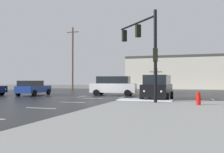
{
  "coord_description": "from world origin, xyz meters",
  "views": [
    {
      "loc": [
        8.27,
        -22.26,
        1.62
      ],
      "look_at": [
        -0.38,
        4.61,
        2.07
      ],
      "focal_mm": 39.46,
      "sensor_mm": 36.0,
      "label": 1
    }
  ],
  "objects": [
    {
      "name": "ground_plane",
      "position": [
        0.0,
        0.0,
        0.0
      ],
      "size": [
        120.0,
        120.0,
        0.0
      ],
      "primitive_type": "plane",
      "color": "slate"
    },
    {
      "name": "sedan_blue",
      "position": [
        -7.65,
        -0.06,
        0.85
      ],
      "size": [
        2.4,
        4.67,
        1.58
      ],
      "rotation": [
        0.0,
        0.0,
        1.68
      ],
      "color": "navy",
      "rests_on": "road_asphalt"
    },
    {
      "name": "traffic_signal_mast",
      "position": [
        5.07,
        -4.61,
        4.3
      ],
      "size": [
        3.58,
        3.89,
        6.27
      ],
      "rotation": [
        0.0,
        0.0,
        2.32
      ],
      "color": "black",
      "rests_on": "sidewalk_corner"
    },
    {
      "name": "suv_black",
      "position": [
        5.65,
        -1.9,
        1.09
      ],
      "size": [
        2.25,
        4.87,
        2.03
      ],
      "rotation": [
        0.0,
        0.0,
        -1.59
      ],
      "color": "black",
      "rests_on": "road_asphalt"
    },
    {
      "name": "fire_hydrant",
      "position": [
        8.69,
        -6.5,
        0.54
      ],
      "size": [
        0.48,
        0.26,
        0.79
      ],
      "color": "red",
      "rests_on": "sidewalk_corner"
    },
    {
      "name": "road_asphalt",
      "position": [
        0.0,
        0.0,
        0.01
      ],
      "size": [
        44.0,
        44.0,
        0.02
      ],
      "primitive_type": "cube",
      "color": "#232326",
      "rests_on": "ground_plane"
    },
    {
      "name": "snow_strip_curbside",
      "position": [
        5.0,
        -4.0,
        0.17
      ],
      "size": [
        4.0,
        1.6,
        0.06
      ],
      "primitive_type": "cube",
      "color": "white",
      "rests_on": "sidewalk_corner"
    },
    {
      "name": "utility_pole_distant",
      "position": [
        -11.23,
        16.07,
        5.62
      ],
      "size": [
        2.2,
        0.28,
        10.8
      ],
      "color": "brown",
      "rests_on": "ground_plane"
    },
    {
      "name": "sedan_tan",
      "position": [
        4.13,
        7.59,
        0.85
      ],
      "size": [
        2.19,
        4.6,
        1.58
      ],
      "rotation": [
        0.0,
        0.0,
        -1.62
      ],
      "color": "tan",
      "rests_on": "road_asphalt"
    },
    {
      "name": "strip_building_background",
      "position": [
        5.52,
        28.7,
        3.19
      ],
      "size": [
        19.27,
        8.0,
        6.38
      ],
      "color": "beige",
      "rests_on": "ground_plane"
    },
    {
      "name": "lane_markings",
      "position": [
        1.2,
        -1.38,
        0.02
      ],
      "size": [
        36.15,
        36.15,
        0.01
      ],
      "color": "silver",
      "rests_on": "road_asphalt"
    },
    {
      "name": "suv_white",
      "position": [
        0.4,
        2.7,
        1.09
      ],
      "size": [
        4.97,
        2.53,
        2.03
      ],
      "rotation": [
        0.0,
        0.0,
        3.24
      ],
      "color": "white",
      "rests_on": "road_asphalt"
    }
  ]
}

